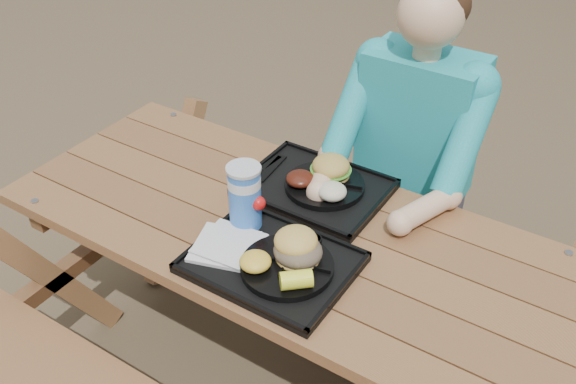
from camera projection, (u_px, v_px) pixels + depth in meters
The scene contains 18 objects.
ground at pixel (288, 382), 2.39m from camera, with size 60.00×60.00×0.00m, color #999999.
picnic_table at pixel (288, 312), 2.17m from camera, with size 1.80×1.49×0.75m, color #999999, non-canonical shape.
tray_near at pixel (272, 263), 1.80m from camera, with size 0.45×0.35×0.02m, color black.
tray_far at pixel (315, 189), 2.09m from camera, with size 0.45×0.35×0.02m, color black.
plate_near at pixel (287, 266), 1.76m from camera, with size 0.26×0.26×0.02m, color black.
plate_far at pixel (325, 185), 2.08m from camera, with size 0.26×0.26×0.02m, color black.
napkin_stack at pixel (224, 245), 1.84m from camera, with size 0.17×0.17×0.02m, color silver.
soda_cup at pixel (245, 198), 1.87m from camera, with size 0.10×0.10×0.19m, color blue.
condiment_bbq at pixel (300, 233), 1.88m from camera, with size 0.05×0.05×0.03m, color black.
condiment_mustard at pixel (314, 242), 1.84m from camera, with size 0.05×0.05×0.03m, color #FEB01C.
sandwich at pixel (298, 240), 1.74m from camera, with size 0.13×0.13×0.13m, color gold, non-canonical shape.
mac_cheese at pixel (255, 261), 1.73m from camera, with size 0.09×0.09×0.04m, color yellow.
corn_cob at pixel (296, 280), 1.67m from camera, with size 0.08×0.08×0.05m, color #FAFF35, non-canonical shape.
cutlery_far at pixel (271, 168), 2.17m from camera, with size 0.03×0.17×0.01m, color black.
burger at pixel (331, 162), 2.07m from camera, with size 0.13×0.13×0.11m, color #BB9642, non-canonical shape.
baked_beans at pixel (300, 179), 2.05m from camera, with size 0.09×0.09×0.04m, color #45170D.
potato_salad at pixel (332, 191), 1.99m from camera, with size 0.09×0.09×0.05m, color beige.
diner at pixel (409, 182), 2.33m from camera, with size 0.48×0.84×1.28m, color teal, non-canonical shape.
Camera 1 is at (0.82, -1.27, 1.99)m, focal length 40.00 mm.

